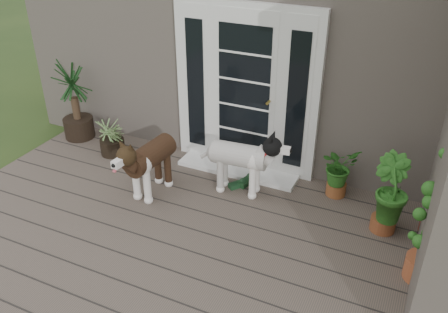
% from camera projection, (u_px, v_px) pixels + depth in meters
% --- Properties ---
extents(deck, '(6.20, 4.60, 0.12)m').
position_uv_depth(deck, '(176.00, 276.00, 4.66)').
color(deck, '#6B5B4C').
rests_on(deck, ground).
extents(house_main, '(7.40, 4.00, 3.10)m').
position_uv_depth(house_main, '(309.00, 25.00, 7.27)').
color(house_main, '#665E54').
rests_on(house_main, ground).
extents(door_unit, '(1.90, 0.14, 2.15)m').
position_uv_depth(door_unit, '(245.00, 90.00, 5.90)').
color(door_unit, white).
rests_on(door_unit, deck).
extents(door_step, '(1.60, 0.40, 0.05)m').
position_uv_depth(door_step, '(238.00, 169.00, 6.27)').
color(door_step, white).
rests_on(door_step, deck).
extents(brindle_dog, '(0.47, 0.95, 0.76)m').
position_uv_depth(brindle_dog, '(151.00, 165.00, 5.66)').
color(brindle_dog, '#402717').
rests_on(brindle_dog, deck).
extents(white_dog, '(0.93, 0.46, 0.75)m').
position_uv_depth(white_dog, '(239.00, 165.00, 5.68)').
color(white_dog, white).
rests_on(white_dog, deck).
extents(spider_plant, '(0.73, 0.73, 0.60)m').
position_uv_depth(spider_plant, '(111.00, 135.00, 6.54)').
color(spider_plant, '#95B46F').
rests_on(spider_plant, deck).
extents(yucca, '(0.88, 0.88, 1.20)m').
position_uv_depth(yucca, '(74.00, 100.00, 6.84)').
color(yucca, black).
rests_on(yucca, deck).
extents(herb_a, '(0.61, 0.61, 0.56)m').
position_uv_depth(herb_a, '(338.00, 175.00, 5.66)').
color(herb_a, '#17501C').
rests_on(herb_a, deck).
extents(herb_b, '(0.65, 0.65, 0.69)m').
position_uv_depth(herb_b, '(387.00, 204.00, 5.03)').
color(herb_b, '#215919').
rests_on(herb_b, deck).
extents(herb_c, '(0.43, 0.43, 0.64)m').
position_uv_depth(herb_c, '(439.00, 209.00, 5.00)').
color(herb_c, '#20601B').
rests_on(herb_c, deck).
extents(sapling, '(0.64, 0.64, 1.71)m').
position_uv_depth(sapling, '(439.00, 205.00, 4.14)').
color(sapling, '#215317').
rests_on(sapling, deck).
extents(clog_left, '(0.21, 0.33, 0.09)m').
position_uv_depth(clog_left, '(247.00, 181.00, 5.98)').
color(clog_left, '#16371B').
rests_on(clog_left, deck).
extents(clog_right, '(0.26, 0.29, 0.08)m').
position_uv_depth(clog_right, '(238.00, 184.00, 5.93)').
color(clog_right, '#173A1E').
rests_on(clog_right, deck).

